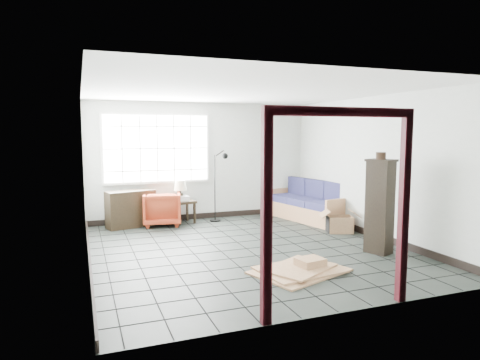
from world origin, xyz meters
name	(u,v)px	position (x,y,z in m)	size (l,w,h in m)	color
ground	(246,249)	(0.00, 0.00, 0.00)	(5.50, 5.50, 0.00)	black
room_shell	(246,148)	(0.00, 0.03, 1.68)	(5.02, 5.52, 2.61)	silver
window_panel	(157,148)	(-1.00, 2.70, 1.60)	(2.32, 0.08, 1.52)	silver
doorway_trim	(340,186)	(0.00, -2.70, 1.38)	(1.80, 0.08, 2.20)	#360C12
futon_sofa	(309,205)	(2.21, 1.77, 0.32)	(1.15, 2.11, 0.88)	#B0774F
armchair	(162,207)	(-0.98, 2.35, 0.39)	(0.75, 0.70, 0.77)	maroon
side_table	(183,205)	(-0.51, 2.40, 0.40)	(0.53, 0.53, 0.49)	black
table_lamp	(180,186)	(-0.56, 2.46, 0.79)	(0.28, 0.28, 0.43)	black
projector	(182,198)	(-0.55, 2.38, 0.54)	(0.32, 0.26, 0.10)	silver
floor_lamp	(220,183)	(0.30, 2.35, 0.83)	(0.48, 0.32, 1.56)	black
console_shelf	(131,209)	(-1.62, 2.40, 0.38)	(1.03, 0.62, 0.75)	black
tall_shelf	(380,206)	(1.91, -0.98, 0.77)	(0.44, 0.50, 1.52)	black
pot	(381,156)	(1.84, -1.05, 1.58)	(0.17, 0.17, 0.11)	black
open_box	(339,224)	(2.15, 0.49, 0.16)	(0.84, 0.61, 0.43)	brown
cardboard_pile	(301,269)	(0.27, -1.39, 0.05)	(1.48, 1.26, 0.18)	brown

